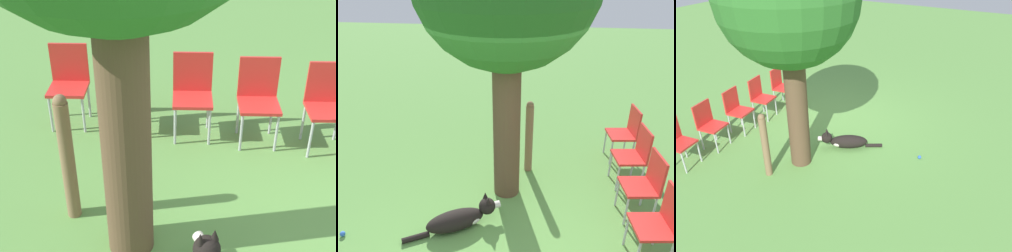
{
  "view_description": "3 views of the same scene",
  "coord_description": "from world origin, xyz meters",
  "views": [
    {
      "loc": [
        -2.99,
        0.6,
        2.93
      ],
      "look_at": [
        0.77,
        1.17,
        0.6
      ],
      "focal_mm": 50.0,
      "sensor_mm": 36.0,
      "label": 1
    },
    {
      "loc": [
        0.26,
        -2.63,
        3.15
      ],
      "look_at": [
        -0.22,
        1.44,
        1.05
      ],
      "focal_mm": 35.0,
      "sensor_mm": 36.0,
      "label": 2
    },
    {
      "loc": [
        -3.34,
        5.39,
        3.76
      ],
      "look_at": [
        -0.69,
        0.52,
        0.5
      ],
      "focal_mm": 35.0,
      "sensor_mm": 36.0,
      "label": 3
    }
  ],
  "objects": [
    {
      "name": "ground_plane",
      "position": [
        0.0,
        0.0,
        0.0
      ],
      "size": [
        30.0,
        30.0,
        0.0
      ],
      "primitive_type": "plane",
      "color": "#609947"
    },
    {
      "name": "dog",
      "position": [
        -0.7,
        0.52,
        0.14
      ],
      "size": [
        1.18,
        0.73,
        0.41
      ],
      "rotation": [
        0.0,
        0.0,
        0.51
      ],
      "color": "black",
      "rests_on": "ground_plane"
    },
    {
      "name": "fence_post",
      "position": [
        0.09,
        1.93,
        0.62
      ],
      "size": [
        0.12,
        0.12,
        1.23
      ],
      "color": "#846647",
      "rests_on": "ground_plane"
    },
    {
      "name": "red_chair_0",
      "position": [
        1.62,
        -0.43,
        0.56
      ],
      "size": [
        0.47,
        0.49,
        0.95
      ],
      "rotation": [
        0.0,
        0.0,
        3.26
      ],
      "color": "red",
      "rests_on": "ground_plane"
    },
    {
      "name": "red_chair_1",
      "position": [
        1.64,
        0.29,
        0.56
      ],
      "size": [
        0.47,
        0.49,
        0.95
      ],
      "rotation": [
        0.0,
        0.0,
        3.26
      ],
      "color": "red",
      "rests_on": "ground_plane"
    },
    {
      "name": "red_chair_2",
      "position": [
        1.66,
        1.02,
        0.56
      ],
      "size": [
        0.47,
        0.49,
        0.95
      ],
      "rotation": [
        0.0,
        0.0,
        3.26
      ],
      "color": "red",
      "rests_on": "ground_plane"
    },
    {
      "name": "red_chair_3",
      "position": [
        1.69,
        1.75,
        0.56
      ],
      "size": [
        0.47,
        0.49,
        0.95
      ],
      "rotation": [
        0.0,
        0.0,
        3.26
      ],
      "color": "red",
      "rests_on": "ground_plane"
    },
    {
      "name": "red_chair_4",
      "position": [
        1.71,
        2.47,
        0.56
      ],
      "size": [
        0.47,
        0.49,
        0.95
      ],
      "rotation": [
        0.0,
        0.0,
        3.26
      ],
      "color": "red",
      "rests_on": "ground_plane"
    },
    {
      "name": "tennis_ball",
      "position": [
        -2.16,
        0.18,
        0.03
      ],
      "size": [
        0.07,
        0.07,
        0.07
      ],
      "color": "blue",
      "rests_on": "ground_plane"
    }
  ]
}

